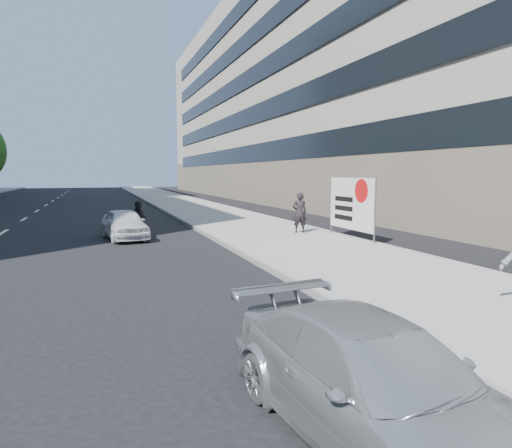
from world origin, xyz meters
name	(u,v)px	position (x,y,z in m)	size (l,w,h in m)	color
ground	(251,308)	(0.00, 0.00, 0.00)	(160.00, 160.00, 0.00)	black
near_sidewalk	(210,213)	(4.00, 20.00, 0.07)	(5.00, 120.00, 0.15)	gray
near_building	(313,94)	(17.00, 32.00, 10.00)	(14.00, 70.00, 20.00)	gray
pedestrian_woman	(300,213)	(4.98, 8.70, 0.95)	(0.59, 0.38, 1.60)	black
protest_banner	(351,204)	(6.18, 6.78, 1.40)	(0.08, 3.06, 2.20)	#4C4C4C
parked_sedan	(374,382)	(-0.27, -4.39, 0.56)	(1.58, 3.89, 1.13)	#A2A4A9
white_sedan_near	(124,224)	(-1.69, 10.22, 0.58)	(1.38, 3.43, 1.17)	silver
motorcycle	(139,221)	(-1.09, 10.61, 0.64)	(0.73, 2.05, 1.42)	black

